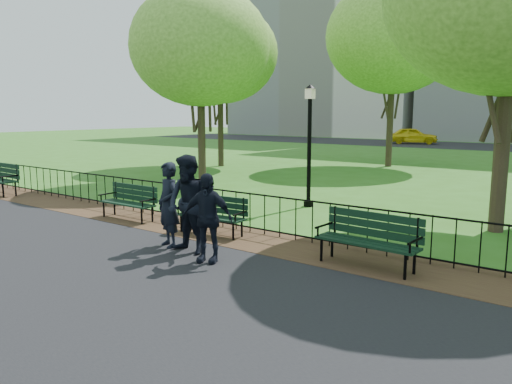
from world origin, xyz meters
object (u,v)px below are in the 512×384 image
Objects in this scene: park_bench_left_c at (0,175)px; lamppost at (309,141)px; tree_mid_w at (220,54)px; taxi at (413,136)px; park_bench_left_a at (130,198)px; person_mid at (189,205)px; park_bench_right_a at (370,234)px; tree_near_w at (200,46)px; person_right at (207,218)px; park_bench_main at (202,208)px; person_left at (168,205)px; tree_far_c at (394,36)px.

lamppost is at bearing 27.00° from park_bench_left_c.
taxi is at bearing 86.24° from tree_mid_w.
park_bench_left_a is at bearing -59.43° from tree_mid_w.
person_mid is (9.83, -1.28, 0.32)m from park_bench_left_c.
tree_mid_w is at bearing 142.86° from park_bench_right_a.
tree_near_w reaches higher than park_bench_left_c.
lamppost is 0.47× the size of tree_near_w.
person_right is (-2.43, -1.47, 0.22)m from park_bench_right_a.
park_bench_main is 2.45m from park_bench_left_a.
tree_mid_w reaches higher than person_mid.
person_mid is at bearing -60.55° from park_bench_main.
person_right is at bearing 5.63° from person_left.
park_bench_right_a is 17.47m from tree_mid_w.
park_bench_left_a is 0.91× the size of park_bench_right_a.
tree_far_c is 5.31× the size of person_left.
person_left is (2.70, -1.23, 0.32)m from park_bench_left_a.
tree_mid_w is 15.76m from person_left.
tree_far_c reaches higher than lamppost.
tree_mid_w reaches higher than park_bench_main.
park_bench_left_c is 10.58m from person_right.
person_mid is (9.73, -12.13, -4.48)m from tree_mid_w.
park_bench_left_c is 1.23× the size of person_right.
park_bench_main is at bearing -46.98° from tree_near_w.
park_bench_left_a is 5.12m from lamppost.
park_bench_main is 4.37m from lamppost.
tree_near_w is 10.85m from person_mid.
taxi is (1.59, 33.61, 0.07)m from park_bench_left_c.
park_bench_left_a is at bearing 2.71° from park_bench_left_c.
person_left is (9.18, -1.19, 0.23)m from park_bench_left_c.
person_left is at bearing -5.03° from park_bench_left_c.
taxi is at bearing 111.74° from park_bench_right_a.
taxi is at bearing 105.85° from person_mid.
park_bench_right_a is 17.77m from tree_far_c.
park_bench_left_c is 11.86m from tree_mid_w.
park_bench_main is at bearing -50.77° from tree_mid_w.
person_mid is (0.90, -1.31, 0.38)m from park_bench_main.
taxi is (-5.23, 17.90, -5.52)m from tree_far_c.
park_bench_left_c is at bearing -155.34° from lamppost.
person_left is (-3.73, -1.18, 0.27)m from park_bench_right_a.
tree_far_c is 2.23× the size of taxi.
person_right is (3.66, -17.19, -5.41)m from tree_far_c.
tree_far_c is at bearing 35.87° from tree_mid_w.
lamppost reaches higher than park_bench_left_c.
park_bench_main is 1.28m from person_left.
tree_far_c is 4.79× the size of person_mid.
person_left is at bearing 174.75° from person_mid.
person_right is at bearing -46.44° from tree_near_w.
park_bench_right_a is 35.47m from taxi.
tree_near_w is (-5.99, 2.02, 3.22)m from lamppost.
park_bench_main is 1.04× the size of person_right.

